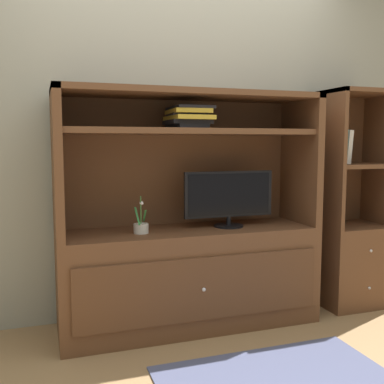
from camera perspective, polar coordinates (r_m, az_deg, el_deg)
ground_plane at (r=2.84m, az=2.41°, el=-19.25°), size 8.00×8.00×0.00m
painted_rear_wall at (r=3.28m, az=-2.28°, el=9.37°), size 6.00×0.10×2.80m
media_console at (r=3.03m, az=-0.34°, el=-7.56°), size 1.71×0.54×1.55m
tv_monitor at (r=3.04m, az=4.69°, el=-0.62°), size 0.63×0.20×0.38m
potted_plant at (r=2.86m, az=-6.46°, el=-4.44°), size 0.09×0.13×0.23m
magazine_stack at (r=2.93m, az=-0.53°, el=9.43°), size 0.26×0.33×0.14m
bookshelf_tall at (r=3.64m, az=19.41°, el=-5.19°), size 0.52×0.44×1.60m
upright_book_row at (r=3.48m, az=18.15°, el=5.49°), size 0.12×0.15×0.26m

